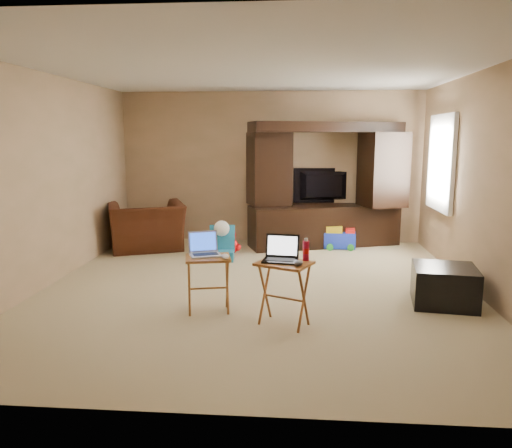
# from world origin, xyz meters

# --- Properties ---
(floor) EXTENTS (5.50, 5.50, 0.00)m
(floor) POSITION_xyz_m (0.00, 0.00, 0.00)
(floor) COLOR beige
(floor) RESTS_ON ground
(ceiling) EXTENTS (5.50, 5.50, 0.00)m
(ceiling) POSITION_xyz_m (0.00, 0.00, 2.50)
(ceiling) COLOR silver
(ceiling) RESTS_ON ground
(wall_back) EXTENTS (5.00, 0.00, 5.00)m
(wall_back) POSITION_xyz_m (0.00, 2.75, 1.25)
(wall_back) COLOR tan
(wall_back) RESTS_ON ground
(wall_front) EXTENTS (5.00, 0.00, 5.00)m
(wall_front) POSITION_xyz_m (0.00, -2.75, 1.25)
(wall_front) COLOR tan
(wall_front) RESTS_ON ground
(wall_left) EXTENTS (0.00, 5.50, 5.50)m
(wall_left) POSITION_xyz_m (-2.50, 0.00, 1.25)
(wall_left) COLOR tan
(wall_left) RESTS_ON ground
(wall_right) EXTENTS (0.00, 5.50, 5.50)m
(wall_right) POSITION_xyz_m (2.50, 0.00, 1.25)
(wall_right) COLOR tan
(wall_right) RESTS_ON ground
(window_pane) EXTENTS (0.00, 1.20, 1.20)m
(window_pane) POSITION_xyz_m (2.48, 1.55, 1.40)
(window_pane) COLOR white
(window_pane) RESTS_ON ground
(window_frame) EXTENTS (0.06, 1.14, 1.34)m
(window_frame) POSITION_xyz_m (2.46, 1.55, 1.40)
(window_frame) COLOR white
(window_frame) RESTS_ON ground
(entertainment_center) EXTENTS (2.50, 1.36, 1.99)m
(entertainment_center) POSITION_xyz_m (0.90, 2.42, 1.00)
(entertainment_center) COLOR black
(entertainment_center) RESTS_ON floor
(television) EXTENTS (1.02, 0.23, 0.58)m
(television) POSITION_xyz_m (0.90, 2.65, 0.95)
(television) COLOR black
(television) RESTS_ON entertainment_center
(recliner) EXTENTS (1.43, 1.35, 0.74)m
(recliner) POSITION_xyz_m (-1.90, 1.89, 0.37)
(recliner) COLOR #421D0E
(recliner) RESTS_ON floor
(child_rocker) EXTENTS (0.40, 0.45, 0.49)m
(child_rocker) POSITION_xyz_m (-0.63, 1.30, 0.25)
(child_rocker) COLOR #1A6B92
(child_rocker) RESTS_ON floor
(plush_toy) EXTENTS (0.37, 0.30, 0.41)m
(plush_toy) POSITION_xyz_m (-0.55, 1.64, 0.20)
(plush_toy) COLOR red
(plush_toy) RESTS_ON floor
(push_toy) EXTENTS (0.53, 0.40, 0.38)m
(push_toy) POSITION_xyz_m (1.14, 2.18, 0.19)
(push_toy) COLOR #1B35DA
(push_toy) RESTS_ON floor
(ottoman) EXTENTS (0.72, 0.72, 0.41)m
(ottoman) POSITION_xyz_m (2.02, -0.43, 0.20)
(ottoman) COLOR black
(ottoman) RESTS_ON floor
(tray_table_left) EXTENTS (0.51, 0.44, 0.58)m
(tray_table_left) POSITION_xyz_m (-0.43, -0.86, 0.29)
(tray_table_left) COLOR #AA6A29
(tray_table_left) RESTS_ON floor
(tray_table_right) EXTENTS (0.59, 0.54, 0.61)m
(tray_table_right) POSITION_xyz_m (0.34, -1.15, 0.31)
(tray_table_right) COLOR #A56528
(tray_table_right) RESTS_ON floor
(laptop_left) EXTENTS (0.37, 0.35, 0.24)m
(laptop_left) POSITION_xyz_m (-0.46, -0.83, 0.70)
(laptop_left) COLOR #AEAFB3
(laptop_left) RESTS_ON tray_table_left
(laptop_right) EXTENTS (0.35, 0.30, 0.24)m
(laptop_right) POSITION_xyz_m (0.30, -1.13, 0.73)
(laptop_right) COLOR black
(laptop_right) RESTS_ON tray_table_right
(mouse_left) EXTENTS (0.10, 0.13, 0.05)m
(mouse_left) POSITION_xyz_m (-0.25, -0.93, 0.60)
(mouse_left) COLOR silver
(mouse_left) RESTS_ON tray_table_left
(mouse_right) EXTENTS (0.09, 0.13, 0.05)m
(mouse_right) POSITION_xyz_m (0.47, -1.27, 0.64)
(mouse_right) COLOR #3B3B40
(mouse_right) RESTS_ON tray_table_right
(water_bottle) EXTENTS (0.06, 0.06, 0.19)m
(water_bottle) POSITION_xyz_m (0.54, -1.07, 0.71)
(water_bottle) COLOR #B60B27
(water_bottle) RESTS_ON tray_table_right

